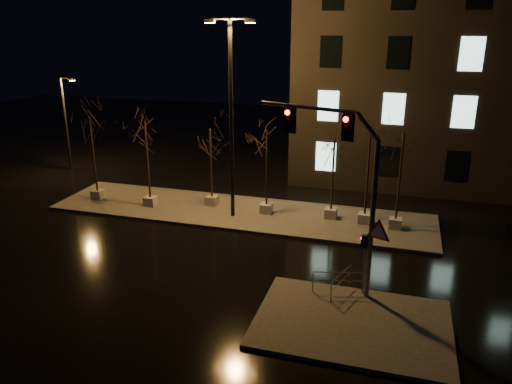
% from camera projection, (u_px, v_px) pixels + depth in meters
% --- Properties ---
extents(ground, '(90.00, 90.00, 0.00)m').
position_uv_depth(ground, '(199.00, 258.00, 23.41)').
color(ground, black).
rests_on(ground, ground).
extents(median, '(22.00, 5.00, 0.15)m').
position_uv_depth(median, '(239.00, 212.00, 28.83)').
color(median, '#43413C').
rests_on(median, ground).
extents(sidewalk_corner, '(7.00, 5.00, 0.15)m').
position_uv_depth(sidewalk_corner, '(352.00, 323.00, 18.19)').
color(sidewalk_corner, '#43413C').
rests_on(sidewalk_corner, ground).
extents(building, '(25.00, 12.00, 15.00)m').
position_uv_depth(building, '(491.00, 69.00, 33.56)').
color(building, black).
rests_on(building, ground).
extents(tree_0, '(1.80, 1.80, 5.23)m').
position_uv_depth(tree_0, '(91.00, 136.00, 29.62)').
color(tree_0, '#A29F97').
rests_on(tree_0, median).
extents(tree_1, '(1.80, 1.80, 5.22)m').
position_uv_depth(tree_1, '(146.00, 140.00, 28.44)').
color(tree_1, '#A29F97').
rests_on(tree_1, median).
extents(tree_2, '(1.80, 1.80, 4.72)m').
position_uv_depth(tree_2, '(210.00, 146.00, 28.67)').
color(tree_2, '#A29F97').
rests_on(tree_2, median).
extents(tree_3, '(1.80, 1.80, 4.92)m').
position_uv_depth(tree_3, '(267.00, 149.00, 27.36)').
color(tree_3, '#A29F97').
rests_on(tree_3, median).
extents(tree_4, '(1.80, 1.80, 4.75)m').
position_uv_depth(tree_4, '(334.00, 155.00, 26.68)').
color(tree_4, '#A29F97').
rests_on(tree_4, median).
extents(tree_5, '(1.80, 1.80, 5.37)m').
position_uv_depth(tree_5, '(369.00, 150.00, 25.83)').
color(tree_5, '#A29F97').
rests_on(tree_5, median).
extents(tree_6, '(1.80, 1.80, 5.25)m').
position_uv_depth(tree_6, '(402.00, 155.00, 25.17)').
color(tree_6, '#A29F97').
rests_on(tree_6, median).
extents(traffic_signal_mast, '(5.65, 2.13, 7.30)m').
position_uv_depth(traffic_signal_mast, '(346.00, 176.00, 19.00)').
color(traffic_signal_mast, '#58595F').
rests_on(traffic_signal_mast, sidewalk_corner).
extents(streetlight_main, '(2.64, 0.40, 10.57)m').
position_uv_depth(streetlight_main, '(231.00, 107.00, 26.22)').
color(streetlight_main, black).
rests_on(streetlight_main, median).
extents(streetlight_far, '(1.34, 0.32, 6.82)m').
position_uv_depth(streetlight_far, '(67.00, 120.00, 36.35)').
color(streetlight_far, black).
rests_on(streetlight_far, ground).
extents(guard_rail_a, '(1.99, 0.54, 0.89)m').
position_uv_depth(guard_rail_a, '(338.00, 279.00, 20.01)').
color(guard_rail_a, '#58595F').
rests_on(guard_rail_a, sidewalk_corner).
extents(guard_rail_b, '(0.60, 1.76, 0.87)m').
position_uv_depth(guard_rail_b, '(341.00, 280.00, 19.96)').
color(guard_rail_b, '#58595F').
rests_on(guard_rail_b, sidewalk_corner).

